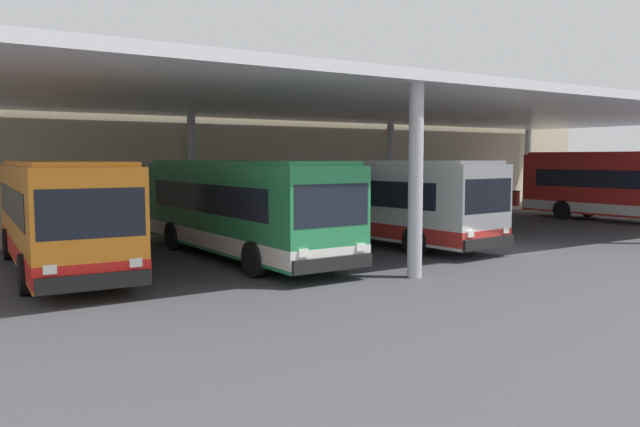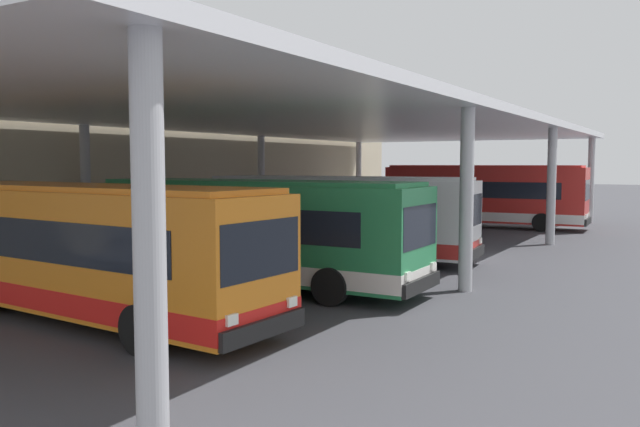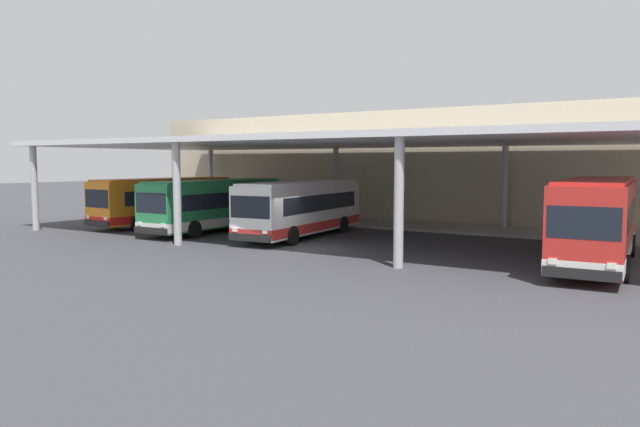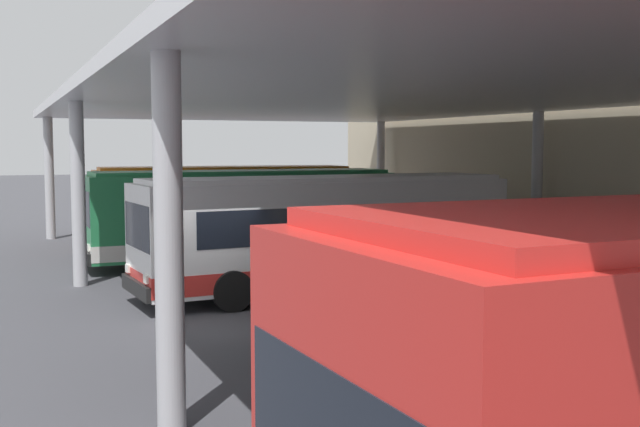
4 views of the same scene
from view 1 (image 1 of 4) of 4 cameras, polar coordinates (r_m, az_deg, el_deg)
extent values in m
plane|color=#3D3D42|center=(23.54, 15.73, -3.08)|extent=(200.00, 200.00, 0.00)
cube|color=#A39E93|center=(32.41, -0.12, -0.54)|extent=(42.00, 4.50, 0.18)
cube|color=#C1B293|center=(35.03, -3.04, 6.22)|extent=(48.00, 1.60, 7.93)
cube|color=silver|center=(27.32, 7.16, 9.53)|extent=(40.00, 17.00, 0.30)
cylinder|color=#B2B2B7|center=(17.17, 8.67, 2.90)|extent=(0.40, 0.40, 5.25)
cylinder|color=#B2B2B7|center=(30.97, -11.54, 3.79)|extent=(0.40, 0.40, 5.25)
cylinder|color=#B2B2B7|center=(37.34, 6.37, 4.07)|extent=(0.40, 0.40, 5.25)
cylinder|color=#B2B2B7|center=(46.18, 18.28, 4.03)|extent=(0.40, 0.40, 5.25)
cube|color=orange|center=(19.69, -22.55, 0.14)|extent=(3.11, 10.53, 2.70)
cube|color=red|center=(19.80, -22.45, -2.74)|extent=(3.13, 10.55, 0.50)
cube|color=black|center=(19.82, -22.64, 1.04)|extent=(3.04, 8.66, 0.90)
cube|color=black|center=(14.59, -20.00, 0.01)|extent=(2.30, 0.26, 1.10)
cube|color=black|center=(14.70, -19.77, -5.85)|extent=(2.46, 0.30, 0.36)
cube|color=orange|center=(19.63, -22.69, 4.24)|extent=(2.88, 10.10, 0.12)
cube|color=yellow|center=(14.57, -20.12, 3.23)|extent=(1.75, 0.22, 0.28)
cube|color=white|center=(14.53, -23.32, -4.69)|extent=(0.28, 0.10, 0.20)
cube|color=white|center=(14.83, -16.38, -4.29)|extent=(0.28, 0.10, 0.20)
cylinder|color=black|center=(16.53, -25.20, -5.02)|extent=(0.34, 1.01, 1.00)
cylinder|color=black|center=(16.89, -16.87, -4.55)|extent=(0.34, 1.01, 1.00)
cylinder|color=black|center=(22.54, -26.47, -2.50)|extent=(0.34, 1.01, 1.00)
cylinder|color=black|center=(22.81, -20.32, -2.20)|extent=(0.34, 1.01, 1.00)
cube|color=#28844C|center=(20.53, -7.24, 0.67)|extent=(2.62, 10.43, 2.70)
cube|color=white|center=(20.63, -7.21, -2.10)|extent=(2.64, 10.45, 0.50)
cube|color=black|center=(20.64, -7.43, 1.53)|extent=(2.63, 8.56, 0.90)
cube|color=black|center=(16.08, 1.01, 0.76)|extent=(2.30, 0.15, 1.10)
cube|color=black|center=(16.18, 1.18, -4.57)|extent=(2.45, 0.19, 0.36)
cube|color=#2A8B50|center=(20.47, -7.28, 4.61)|extent=(2.41, 10.01, 0.12)
cube|color=yellow|center=(16.06, 0.95, 3.68)|extent=(1.75, 0.14, 0.28)
cube|color=white|center=(15.64, -1.54, -3.60)|extent=(0.28, 0.08, 0.20)
cube|color=white|center=(16.67, 3.70, -3.08)|extent=(0.28, 0.08, 0.20)
cylinder|color=black|center=(17.26, -6.02, -4.16)|extent=(0.29, 1.00, 1.00)
cylinder|color=black|center=(18.52, 0.71, -3.50)|extent=(0.29, 1.00, 1.00)
cylinder|color=black|center=(22.77, -13.20, -2.02)|extent=(0.29, 1.00, 1.00)
cylinder|color=black|center=(23.74, -7.66, -1.65)|extent=(0.29, 1.00, 1.00)
cube|color=white|center=(24.21, 5.20, 1.36)|extent=(3.29, 10.56, 2.70)
cube|color=red|center=(24.29, 5.18, -1.00)|extent=(3.31, 10.58, 0.50)
cube|color=black|center=(24.30, 4.97, 2.08)|extent=(3.18, 8.70, 0.90)
cube|color=black|center=(20.71, 14.94, 1.55)|extent=(2.30, 0.30, 1.10)
cube|color=black|center=(20.80, 15.04, -2.59)|extent=(2.46, 0.35, 0.36)
cube|color=white|center=(24.16, 5.23, 4.70)|extent=(3.06, 10.13, 0.12)
cube|color=yellow|center=(20.70, 14.92, 3.82)|extent=(1.75, 0.25, 0.28)
cube|color=white|center=(20.06, 13.48, -1.82)|extent=(0.29, 0.10, 0.20)
cube|color=white|center=(21.48, 16.50, -1.44)|extent=(0.29, 0.10, 0.20)
cylinder|color=black|center=(21.18, 8.67, -2.47)|extent=(0.36, 1.02, 1.00)
cylinder|color=black|center=(23.00, 12.90, -1.95)|extent=(0.36, 1.02, 1.00)
cylinder|color=black|center=(25.73, -1.16, -1.09)|extent=(0.36, 1.02, 1.00)
cylinder|color=black|center=(27.25, 2.99, -0.75)|extent=(0.36, 1.02, 1.00)
cube|color=red|center=(35.29, 26.48, 2.33)|extent=(2.96, 11.29, 3.10)
cube|color=white|center=(35.35, 26.41, 0.39)|extent=(2.98, 11.31, 0.50)
cube|color=black|center=(35.35, 26.29, 2.83)|extent=(2.92, 9.28, 0.90)
cube|color=red|center=(35.26, 26.59, 4.94)|extent=(2.74, 10.84, 0.12)
cylinder|color=black|center=(35.88, 21.13, 0.32)|extent=(0.32, 1.01, 1.00)
cylinder|color=black|center=(37.95, 23.16, 0.49)|extent=(0.32, 1.01, 1.00)
cube|color=#4C515B|center=(39.52, 13.49, 1.12)|extent=(1.80, 0.44, 0.08)
cube|color=#4C515B|center=(39.64, 13.29, 1.49)|extent=(1.80, 0.06, 0.44)
cube|color=#2D2D33|center=(39.03, 12.78, 0.75)|extent=(0.10, 0.36, 0.45)
cube|color=#2D2D33|center=(40.05, 14.17, 0.83)|extent=(0.10, 0.36, 0.45)
cylinder|color=maroon|center=(42.37, 17.35, 1.28)|extent=(0.48, 0.48, 0.90)
cylinder|color=black|center=(42.35, 17.37, 1.94)|extent=(0.52, 0.52, 0.08)
camera|label=2|loc=(9.63, -75.88, 3.63)|focal=36.19mm
camera|label=3|loc=(34.64, 71.59, 3.25)|focal=32.97mm
camera|label=4|loc=(35.88, 39.77, 5.03)|focal=43.45mm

